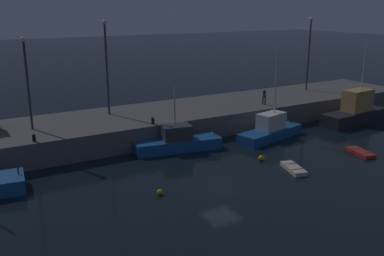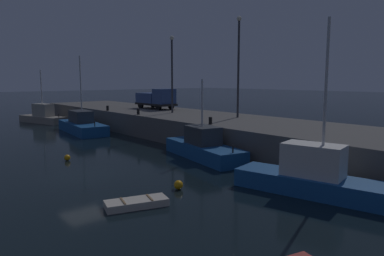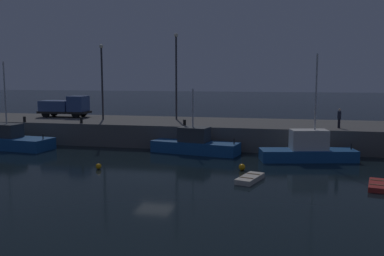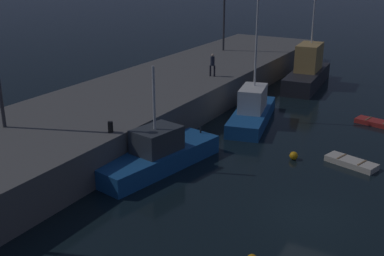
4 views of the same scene
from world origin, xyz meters
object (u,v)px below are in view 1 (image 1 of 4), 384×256
mooring_buoy_near (261,158)px  fishing_trawler_red (177,141)px  lamp_post_east (106,61)px  lamp_post_central (309,49)px  dockworker (264,96)px  dinghy_orange_near (293,168)px  bollard_central (153,121)px  lamp_post_west (27,76)px  fishing_boat_white (355,111)px  rowboat_white_mid (360,152)px  fishing_trawler_green (271,129)px  mooring_buoy_mid (160,192)px  bollard_east (34,138)px

mooring_buoy_near → fishing_trawler_red: bearing=128.4°
lamp_post_east → mooring_buoy_near: bearing=-58.2°
lamp_post_central → dockworker: (-10.44, -4.19, -4.25)m
dinghy_orange_near → mooring_buoy_near: size_ratio=6.20×
bollard_central → lamp_post_west: bearing=159.4°
fishing_boat_white → lamp_post_west: (-33.14, 7.46, 5.56)m
rowboat_white_mid → lamp_post_central: (9.49, 16.58, 7.30)m
mooring_buoy_near → lamp_post_central: bearing=36.6°
dockworker → dinghy_orange_near: bearing=-119.3°
rowboat_white_mid → lamp_post_central: bearing=60.2°
lamp_post_west → fishing_trawler_green: bearing=-18.8°
fishing_boat_white → lamp_post_east: lamp_post_east is taller
fishing_trawler_green → lamp_post_central: size_ratio=0.94×
fishing_trawler_green → dockworker: (2.88, 4.66, 2.30)m
bollard_central → mooring_buoy_near: bearing=-52.4°
mooring_buoy_mid → lamp_post_east: size_ratio=0.05×
fishing_trawler_red → bollard_central: 3.00m
fishing_trawler_red → lamp_post_east: size_ratio=0.89×
rowboat_white_mid → bollard_east: bollard_east is taller
fishing_trawler_green → rowboat_white_mid: size_ratio=2.91×
dinghy_orange_near → bollard_central: bollard_central is taller
lamp_post_east → bollard_central: (2.24, -5.58, -5.02)m
lamp_post_west → bollard_central: lamp_post_west is taller
rowboat_white_mid → dockworker: bearing=94.4°
fishing_trawler_red → fishing_trawler_green: size_ratio=0.95×
mooring_buoy_mid → mooring_buoy_near: bearing=10.1°
fishing_boat_white → mooring_buoy_near: (-16.89, -4.43, -1.09)m
rowboat_white_mid → lamp_post_west: 29.88m
lamp_post_west → lamp_post_central: size_ratio=0.88×
mooring_buoy_mid → fishing_trawler_red: bearing=54.7°
mooring_buoy_near → lamp_post_central: lamp_post_central is taller
mooring_buoy_mid → fishing_trawler_green: bearing=23.1°
fishing_boat_white → dinghy_orange_near: fishing_boat_white is taller
lamp_post_central → bollard_east: size_ratio=15.41×
fishing_trawler_green → rowboat_white_mid: bearing=-63.7°
bollard_central → rowboat_white_mid: bearing=-36.7°
fishing_boat_white → fishing_trawler_green: size_ratio=1.05×
fishing_trawler_green → mooring_buoy_mid: fishing_trawler_green is taller
lamp_post_west → lamp_post_east: bearing=13.3°
fishing_boat_white → dinghy_orange_near: size_ratio=3.01×
dinghy_orange_near → rowboat_white_mid: size_ratio=1.01×
fishing_boat_white → dinghy_orange_near: 17.77m
fishing_trawler_green → bollard_central: fishing_trawler_green is taller
fishing_trawler_green → lamp_post_central: lamp_post_central is taller
fishing_trawler_red → lamp_post_west: size_ratio=1.02×
fishing_boat_white → fishing_trawler_green: fishing_boat_white is taller
lamp_post_east → dockworker: (16.29, -4.37, -4.30)m
fishing_trawler_green → bollard_east: fishing_trawler_green is taller
dinghy_orange_near → fishing_trawler_red: bearing=121.6°
mooring_buoy_near → lamp_post_east: bearing=121.8°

